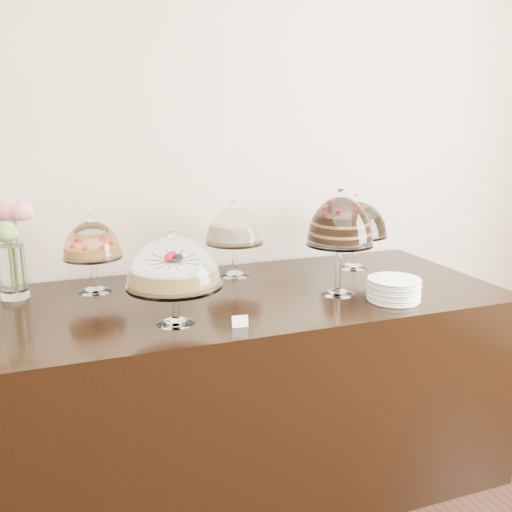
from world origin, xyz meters
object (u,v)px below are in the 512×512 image
object	(u,v)px
flower_vase	(8,242)
plate_stack	(394,290)
cake_stand_fruit_tart	(92,244)
cake_stand_sugar_sponge	(174,266)
cake_stand_dark_choco	(355,222)
cake_stand_choco_layer	(340,225)
cake_stand_cheesecake	(234,229)
display_counter	(252,386)

from	to	relation	value
flower_vase	plate_stack	distance (m)	1.64
plate_stack	cake_stand_fruit_tart	bearing A→B (deg)	153.97
cake_stand_sugar_sponge	cake_stand_fruit_tart	bearing A→B (deg)	115.47
cake_stand_dark_choco	flower_vase	size ratio (longest dim) A/B	0.91
cake_stand_choco_layer	cake_stand_cheesecake	xyz separation A→B (m)	(-0.33, 0.44, -0.07)
cake_stand_fruit_tart	cake_stand_dark_choco	bearing A→B (deg)	-1.71
cake_stand_choco_layer	cake_stand_fruit_tart	world-z (taller)	cake_stand_choco_layer
cake_stand_dark_choco	plate_stack	distance (m)	0.58
cake_stand_cheesecake	plate_stack	xyz separation A→B (m)	(0.51, -0.60, -0.19)
cake_stand_choco_layer	cake_stand_cheesecake	world-z (taller)	cake_stand_choco_layer
cake_stand_choco_layer	cake_stand_fruit_tart	bearing A→B (deg)	157.67
cake_stand_fruit_tart	flower_vase	distance (m)	0.34
cake_stand_sugar_sponge	cake_stand_fruit_tart	distance (m)	0.58
display_counter	plate_stack	distance (m)	0.79
cake_stand_choco_layer	flower_vase	world-z (taller)	cake_stand_choco_layer
cake_stand_sugar_sponge	display_counter	bearing A→B (deg)	32.54
display_counter	plate_stack	size ratio (longest dim) A/B	10.14
plate_stack	flower_vase	bearing A→B (deg)	157.91
display_counter	plate_stack	world-z (taller)	plate_stack
display_counter	cake_stand_choco_layer	world-z (taller)	cake_stand_choco_layer
cake_stand_cheesecake	flower_vase	xyz separation A→B (m)	(-1.00, 0.01, 0.01)
cake_stand_cheesecake	plate_stack	distance (m)	0.81
plate_stack	cake_stand_dark_choco	bearing A→B (deg)	78.10
display_counter	cake_stand_cheesecake	size ratio (longest dim) A/B	5.90
cake_stand_dark_choco	flower_vase	distance (m)	1.63
cake_stand_sugar_sponge	cake_stand_dark_choco	xyz separation A→B (m)	(1.04, 0.48, 0.02)
cake_stand_fruit_tart	display_counter	bearing A→B (deg)	-22.33
plate_stack	cake_stand_sugar_sponge	bearing A→B (deg)	176.77
cake_stand_cheesecake	cake_stand_dark_choco	xyz separation A→B (m)	(0.62, -0.07, 0.01)
cake_stand_choco_layer	display_counter	bearing A→B (deg)	157.65
cake_stand_choco_layer	plate_stack	xyz separation A→B (m)	(0.18, -0.16, -0.26)
cake_stand_cheesecake	cake_stand_fruit_tart	xyz separation A→B (m)	(-0.67, -0.03, -0.02)
cake_stand_sugar_sponge	plate_stack	world-z (taller)	cake_stand_sugar_sponge
cake_stand_sugar_sponge	cake_stand_choco_layer	bearing A→B (deg)	8.49
cake_stand_cheesecake	cake_stand_fruit_tart	bearing A→B (deg)	-177.41
cake_stand_sugar_sponge	cake_stand_cheesecake	bearing A→B (deg)	52.89
cake_stand_fruit_tart	flower_vase	size ratio (longest dim) A/B	0.84
display_counter	cake_stand_fruit_tart	size ratio (longest dim) A/B	6.25
display_counter	flower_vase	size ratio (longest dim) A/B	5.28
cake_stand_choco_layer	plate_stack	world-z (taller)	cake_stand_choco_layer
cake_stand_sugar_sponge	cake_stand_choco_layer	world-z (taller)	cake_stand_choco_layer
display_counter	cake_stand_sugar_sponge	bearing A→B (deg)	-147.46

